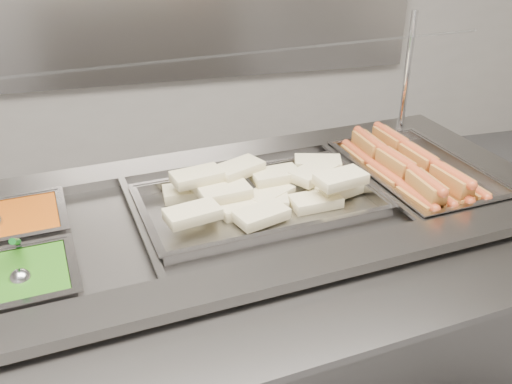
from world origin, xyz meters
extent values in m
cube|color=gray|center=(-0.04, 0.46, 0.41)|extent=(1.77, 0.90, 0.82)
cube|color=gray|center=(0.00, 0.13, 0.83)|extent=(1.77, 0.33, 0.03)
cube|color=gray|center=(-0.08, 0.78, 0.83)|extent=(1.77, 0.33, 0.03)
cube|color=gray|center=(0.78, 0.55, 0.83)|extent=(0.19, 0.55, 0.03)
cube|color=black|center=(-0.04, 0.46, 0.72)|extent=(1.58, 0.71, 0.02)
cube|color=gray|center=(0.36, 0.50, 0.84)|extent=(0.08, 0.53, 0.01)
cube|color=gray|center=(-0.32, 0.42, 0.84)|extent=(0.08, 0.53, 0.01)
cube|color=gray|center=(0.02, -0.02, 0.80)|extent=(1.71, 0.44, 0.02)
cylinder|color=silver|center=(0.65, 0.85, 1.05)|extent=(0.02, 0.02, 0.41)
cube|color=silver|center=(-0.06, 0.65, 1.20)|extent=(1.57, 0.46, 0.08)
cube|color=#A93409|center=(-0.66, 0.52, 0.81)|extent=(0.29, 0.24, 0.08)
cube|color=#16580D|center=(-0.63, 0.25, 0.81)|extent=(0.29, 0.24, 0.08)
cube|color=#934A1F|center=(0.45, 0.35, 0.83)|extent=(0.07, 0.15, 0.05)
cylinder|color=#C64C23|center=(0.45, 0.35, 0.85)|extent=(0.05, 0.16, 0.03)
cube|color=#934A1F|center=(0.43, 0.51, 0.83)|extent=(0.07, 0.15, 0.05)
cylinder|color=#C64C23|center=(0.43, 0.51, 0.85)|extent=(0.05, 0.16, 0.03)
cube|color=#934A1F|center=(0.41, 0.68, 0.83)|extent=(0.06, 0.15, 0.05)
cylinder|color=#C64C23|center=(0.41, 0.68, 0.85)|extent=(0.04, 0.16, 0.03)
cube|color=#934A1F|center=(0.50, 0.36, 0.83)|extent=(0.07, 0.15, 0.05)
cylinder|color=#C64C23|center=(0.50, 0.36, 0.85)|extent=(0.05, 0.16, 0.03)
cube|color=#934A1F|center=(0.48, 0.52, 0.83)|extent=(0.06, 0.14, 0.05)
cylinder|color=#C64C23|center=(0.48, 0.52, 0.85)|extent=(0.04, 0.16, 0.03)
cube|color=#934A1F|center=(0.46, 0.68, 0.83)|extent=(0.07, 0.15, 0.05)
cylinder|color=#C64C23|center=(0.46, 0.68, 0.85)|extent=(0.05, 0.16, 0.03)
cube|color=#934A1F|center=(0.56, 0.36, 0.83)|extent=(0.07, 0.15, 0.05)
cylinder|color=#C64C23|center=(0.56, 0.36, 0.85)|extent=(0.05, 0.16, 0.03)
cube|color=#934A1F|center=(0.54, 0.53, 0.83)|extent=(0.06, 0.15, 0.05)
cylinder|color=#C64C23|center=(0.54, 0.53, 0.85)|extent=(0.04, 0.16, 0.03)
cube|color=#934A1F|center=(0.52, 0.69, 0.83)|extent=(0.07, 0.15, 0.05)
cylinder|color=#C64C23|center=(0.52, 0.69, 0.85)|extent=(0.05, 0.16, 0.03)
cube|color=#934A1F|center=(0.62, 0.37, 0.83)|extent=(0.07, 0.15, 0.05)
cylinder|color=#C64C23|center=(0.62, 0.37, 0.85)|extent=(0.05, 0.16, 0.03)
cube|color=#934A1F|center=(0.60, 0.53, 0.83)|extent=(0.07, 0.15, 0.05)
cylinder|color=#C64C23|center=(0.60, 0.53, 0.85)|extent=(0.05, 0.16, 0.03)
cube|color=#934A1F|center=(0.58, 0.70, 0.83)|extent=(0.07, 0.15, 0.05)
cylinder|color=#C64C23|center=(0.58, 0.70, 0.85)|extent=(0.05, 0.16, 0.03)
cube|color=#934A1F|center=(0.47, 0.35, 0.88)|extent=(0.06, 0.14, 0.05)
cylinder|color=#C64C23|center=(0.47, 0.35, 0.90)|extent=(0.04, 0.16, 0.03)
cube|color=#934A1F|center=(0.46, 0.51, 0.88)|extent=(0.07, 0.15, 0.05)
cylinder|color=#C64C23|center=(0.46, 0.51, 0.90)|extent=(0.05, 0.16, 0.03)
cube|color=#934A1F|center=(0.44, 0.67, 0.88)|extent=(0.06, 0.14, 0.05)
cylinder|color=#C64C23|center=(0.44, 0.67, 0.90)|extent=(0.04, 0.16, 0.03)
cube|color=#934A1F|center=(0.56, 0.37, 0.88)|extent=(0.07, 0.15, 0.05)
cylinder|color=#C64C23|center=(0.56, 0.37, 0.90)|extent=(0.05, 0.16, 0.03)
cube|color=#934A1F|center=(0.54, 0.53, 0.88)|extent=(0.07, 0.15, 0.05)
cylinder|color=#C64C23|center=(0.54, 0.53, 0.90)|extent=(0.05, 0.16, 0.03)
cube|color=#934A1F|center=(0.53, 0.69, 0.88)|extent=(0.07, 0.15, 0.05)
cylinder|color=#C64C23|center=(0.53, 0.69, 0.90)|extent=(0.05, 0.16, 0.03)
cube|color=beige|center=(0.00, 0.38, 0.84)|extent=(0.16, 0.12, 0.03)
cube|color=beige|center=(-0.17, 0.56, 0.84)|extent=(0.14, 0.08, 0.03)
cube|color=beige|center=(0.26, 0.47, 0.84)|extent=(0.16, 0.12, 0.03)
cube|color=beige|center=(0.17, 0.42, 0.83)|extent=(0.15, 0.09, 0.03)
cube|color=beige|center=(0.05, 0.48, 0.84)|extent=(0.16, 0.14, 0.03)
cube|color=beige|center=(-0.04, 0.45, 0.84)|extent=(0.16, 0.12, 0.03)
cube|color=beige|center=(-0.03, 0.44, 0.83)|extent=(0.15, 0.09, 0.03)
cube|color=beige|center=(0.03, 0.46, 0.83)|extent=(0.15, 0.11, 0.03)
cube|color=beige|center=(-0.08, 0.48, 0.87)|extent=(0.15, 0.10, 0.03)
cube|color=beige|center=(-0.18, 0.38, 0.87)|extent=(0.16, 0.11, 0.03)
cube|color=beige|center=(0.09, 0.54, 0.87)|extent=(0.15, 0.10, 0.03)
cube|color=beige|center=(0.20, 0.52, 0.87)|extent=(0.16, 0.14, 0.03)
cube|color=beige|center=(0.24, 0.60, 0.86)|extent=(0.16, 0.12, 0.03)
cube|color=beige|center=(-0.10, 0.57, 0.87)|extent=(0.16, 0.13, 0.03)
cube|color=beige|center=(0.24, 0.42, 0.90)|extent=(0.16, 0.11, 0.03)
cube|color=beige|center=(-0.15, 0.54, 0.90)|extent=(0.16, 0.11, 0.03)
cube|color=beige|center=(-0.02, 0.57, 0.89)|extent=(0.16, 0.13, 0.03)
sphere|color=silver|center=(-0.60, 0.23, 0.84)|extent=(0.05, 0.05, 0.05)
cylinder|color=#136C1F|center=(-0.61, 0.31, 0.90)|extent=(0.03, 0.14, 0.09)
camera|label=1|loc=(-0.35, -0.89, 1.61)|focal=40.00mm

